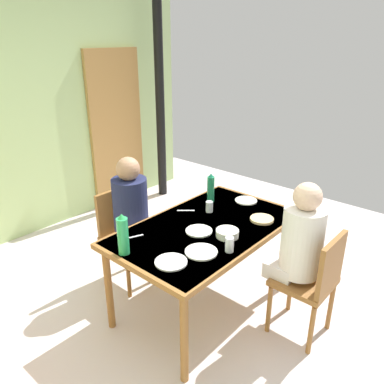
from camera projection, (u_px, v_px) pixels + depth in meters
The scene contains 21 objects.
ground_plane at pixel (188, 326), 3.02m from camera, with size 6.38×6.38×0.00m, color silver.
wall_back at pixel (14, 120), 4.01m from camera, with size 4.69×0.10×2.62m, color #A8C582.
door_wooden at pixel (117, 129), 4.96m from camera, with size 0.80×0.05×2.00m, color #9F723A.
stove_pipe_column at pixel (160, 102), 5.06m from camera, with size 0.12×0.12×2.62m, color black.
dining_table at pixel (206, 234), 3.01m from camera, with size 1.52×0.92×0.75m.
chair_near_diner at pixel (314, 280), 2.75m from camera, with size 0.40×0.40×0.87m.
chair_far_diner at pixel (124, 231), 3.44m from camera, with size 0.40×0.40×0.87m.
person_near_diner at pixel (300, 239), 2.73m from camera, with size 0.30×0.37×0.77m.
person_far_diner at pixel (132, 207), 3.25m from camera, with size 0.30×0.37×0.77m.
water_bottle_green_near at pixel (211, 188), 3.37m from camera, with size 0.06×0.06×0.27m.
water_bottle_green_far at pixel (123, 235), 2.56m from camera, with size 0.08×0.08×0.30m.
serving_bowl_center at pixel (227, 233), 2.82m from camera, with size 0.17×0.17×0.06m, color silver.
dinner_plate_near_left at pixel (201, 252), 2.62m from camera, with size 0.23×0.23×0.01m, color white.
dinner_plate_near_right at pixel (199, 231), 2.90m from camera, with size 0.20×0.20×0.01m, color white.
dinner_plate_far_center at pixel (246, 201), 3.43m from camera, with size 0.20×0.20×0.01m, color white.
dinner_plate_far_side at pixel (171, 262), 2.50m from camera, with size 0.22×0.22×0.01m, color white.
drinking_glass_by_near_diner at pixel (209, 207), 3.21m from camera, with size 0.06×0.06×0.09m, color silver.
drinking_glass_by_far_diner at pixel (229, 245), 2.61m from camera, with size 0.06×0.06×0.11m, color silver.
bread_plate_sliced at pixel (262, 219), 3.07m from camera, with size 0.19×0.19×0.02m, color #DBB77A.
cutlery_knife_near at pixel (186, 210), 3.24m from camera, with size 0.15×0.02×0.00m, color silver.
cutlery_fork_near at pixel (134, 237), 2.82m from camera, with size 0.15×0.02×0.00m, color silver.
Camera 1 is at (-1.78, -1.59, 2.14)m, focal length 35.56 mm.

